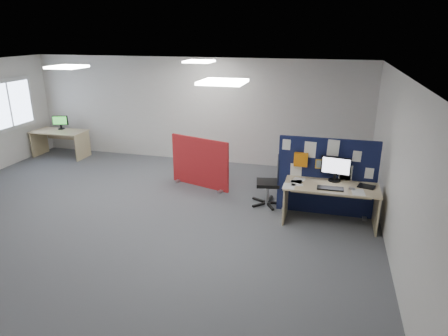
% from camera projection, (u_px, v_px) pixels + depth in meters
% --- Properties ---
extents(floor, '(9.00, 9.00, 0.00)m').
position_uv_depth(floor, '(136.00, 213.00, 7.69)').
color(floor, '#585A60').
rests_on(floor, ground).
extents(ceiling, '(9.00, 7.00, 0.02)m').
position_uv_depth(ceiling, '(125.00, 70.00, 6.81)').
color(ceiling, white).
rests_on(ceiling, wall_back).
extents(wall_back, '(9.00, 0.02, 2.70)m').
position_uv_depth(wall_back, '(194.00, 110.00, 10.44)').
color(wall_back, silver).
rests_on(wall_back, floor).
extents(wall_right, '(0.02, 7.00, 2.70)m').
position_uv_depth(wall_right, '(396.00, 166.00, 6.15)').
color(wall_right, silver).
rests_on(wall_right, floor).
extents(window, '(0.06, 1.70, 1.30)m').
position_uv_depth(window, '(9.00, 105.00, 10.09)').
color(window, white).
rests_on(window, wall_left).
extents(ceiling_lights, '(4.10, 4.10, 0.04)m').
position_uv_depth(ceiling_lights, '(159.00, 68.00, 7.34)').
color(ceiling_lights, white).
rests_on(ceiling_lights, ceiling).
extents(navy_divider, '(1.80, 0.30, 1.49)m').
position_uv_depth(navy_divider, '(325.00, 177.00, 7.44)').
color(navy_divider, black).
rests_on(navy_divider, floor).
extents(main_desk, '(1.65, 0.73, 0.73)m').
position_uv_depth(main_desk, '(331.00, 194.00, 7.15)').
color(main_desk, '#C7B67F').
rests_on(main_desk, floor).
extents(monitor_main, '(0.52, 0.22, 0.46)m').
position_uv_depth(monitor_main, '(336.00, 168.00, 7.20)').
color(monitor_main, black).
rests_on(monitor_main, main_desk).
extents(keyboard, '(0.45, 0.19, 0.02)m').
position_uv_depth(keyboard, '(330.00, 188.00, 6.91)').
color(keyboard, black).
rests_on(keyboard, main_desk).
extents(mouse, '(0.11, 0.08, 0.03)m').
position_uv_depth(mouse, '(352.00, 189.00, 6.89)').
color(mouse, '#97989C').
rests_on(mouse, main_desk).
extents(paper_tray, '(0.33, 0.29, 0.01)m').
position_uv_depth(paper_tray, '(366.00, 186.00, 7.01)').
color(paper_tray, black).
rests_on(paper_tray, main_desk).
extents(red_divider, '(1.44, 0.50, 1.12)m').
position_uv_depth(red_divider, '(200.00, 163.00, 8.85)').
color(red_divider, '#A51F15').
rests_on(red_divider, floor).
extents(second_desk, '(1.45, 0.72, 0.73)m').
position_uv_depth(second_desk, '(61.00, 137.00, 11.00)').
color(second_desk, '#C7B67F').
rests_on(second_desk, floor).
extents(monitor_second, '(0.40, 0.19, 0.38)m').
position_uv_depth(monitor_second, '(60.00, 122.00, 11.04)').
color(monitor_second, black).
rests_on(monitor_second, second_desk).
extents(office_chair, '(0.68, 0.68, 1.03)m').
position_uv_depth(office_chair, '(273.00, 177.00, 7.87)').
color(office_chair, black).
rests_on(office_chair, floor).
extents(desk_papers, '(1.39, 0.65, 0.00)m').
position_uv_depth(desk_papers, '(310.00, 185.00, 7.07)').
color(desk_papers, white).
rests_on(desk_papers, main_desk).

